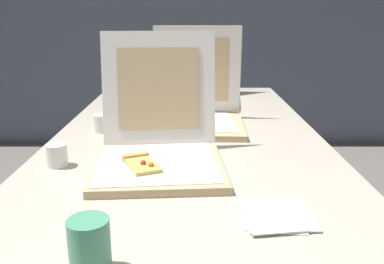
% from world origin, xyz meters
% --- Properties ---
extents(table, '(0.98, 2.01, 0.76)m').
position_xyz_m(table, '(0.00, 0.55, 0.71)').
color(table, '#BCB29E').
rests_on(table, ground).
extents(pizza_box_front, '(0.39, 0.45, 0.38)m').
position_xyz_m(pizza_box_front, '(-0.08, 0.26, 0.81)').
color(pizza_box_front, tan).
rests_on(pizza_box_front, table).
extents(pizza_box_middle, '(0.37, 0.38, 0.38)m').
position_xyz_m(pizza_box_middle, '(0.03, 0.70, 0.81)').
color(pizza_box_middle, tan).
rests_on(pizza_box_middle, table).
extents(pizza_box_back, '(0.41, 0.52, 0.36)m').
position_xyz_m(pizza_box_back, '(0.07, 1.20, 0.81)').
color(pizza_box_back, tan).
rests_on(pizza_box_back, table).
extents(cup_white_near_left, '(0.06, 0.06, 0.07)m').
position_xyz_m(cup_white_near_left, '(-0.38, 0.25, 0.79)').
color(cup_white_near_left, white).
rests_on(cup_white_near_left, table).
extents(cup_white_mid, '(0.06, 0.06, 0.07)m').
position_xyz_m(cup_white_mid, '(-0.33, 0.61, 0.79)').
color(cup_white_mid, white).
rests_on(cup_white_mid, table).
extents(cup_printed_front, '(0.07, 0.07, 0.10)m').
position_xyz_m(cup_printed_front, '(-0.16, -0.27, 0.81)').
color(cup_printed_front, '#4C9E75').
rests_on(cup_printed_front, table).
extents(napkin_pile, '(0.16, 0.17, 0.01)m').
position_xyz_m(napkin_pile, '(0.20, -0.07, 0.76)').
color(napkin_pile, white).
rests_on(napkin_pile, table).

